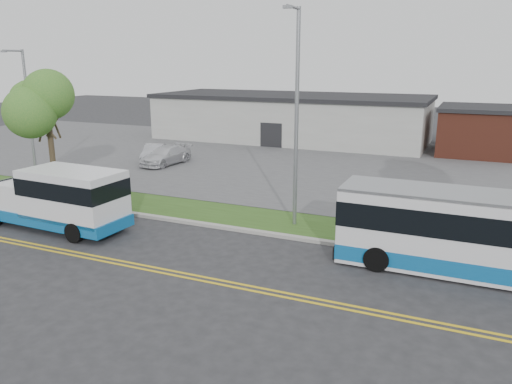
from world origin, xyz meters
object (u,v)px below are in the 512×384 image
at_px(streetlight_far, 28,108).
at_px(shuttle_bus, 62,197).
at_px(parked_car_a, 154,153).
at_px(streetlight_near, 296,112).
at_px(tree_west, 47,103).
at_px(parked_car_b, 166,155).
at_px(pedestrian, 118,189).
at_px(transit_bus, 493,236).

relative_size(streetlight_far, shuttle_bus, 1.08).
distance_m(shuttle_bus, parked_car_a, 15.27).
distance_m(streetlight_near, shuttle_bus, 11.11).
distance_m(tree_west, parked_car_b, 9.99).
bearing_deg(tree_west, streetlight_far, 151.02).
distance_m(pedestrian, parked_car_b, 10.78).
relative_size(streetlight_far, parked_car_b, 1.78).
relative_size(streetlight_near, pedestrian, 5.30).
bearing_deg(streetlight_far, tree_west, -28.98).
height_order(tree_west, shuttle_bus, tree_west).
distance_m(streetlight_near, streetlight_far, 19.20).
distance_m(pedestrian, parked_car_a, 11.84).
bearing_deg(tree_west, shuttle_bus, -42.02).
distance_m(streetlight_near, parked_car_a, 18.14).
relative_size(parked_car_a, parked_car_b, 0.86).
distance_m(streetlight_near, transit_bus, 9.30).
bearing_deg(streetlight_far, streetlight_near, -8.05).
height_order(streetlight_near, streetlight_far, streetlight_near).
height_order(tree_west, transit_bus, tree_west).
xyz_separation_m(tree_west, streetlight_near, (15.00, -0.47, 0.11)).
bearing_deg(parked_car_a, tree_west, -116.39).
distance_m(tree_west, transit_bus, 23.62).
xyz_separation_m(tree_west, pedestrian, (5.63, -1.30, -4.13)).
distance_m(tree_west, streetlight_far, 4.62).
height_order(streetlight_near, parked_car_b, streetlight_near).
bearing_deg(shuttle_bus, streetlight_far, 145.18).
bearing_deg(transit_bus, parked_car_a, 151.66).
height_order(parked_car_a, parked_car_b, parked_car_b).
bearing_deg(parked_car_b, streetlight_near, -29.82).
relative_size(streetlight_far, parked_car_a, 2.07).
bearing_deg(streetlight_far, pedestrian, -20.05).
distance_m(transit_bus, parked_car_b, 24.33).
distance_m(streetlight_near, parked_car_b, 16.71).
xyz_separation_m(tree_west, transit_bus, (23.16, -2.89, -3.63)).
bearing_deg(streetlight_far, transit_bus, -10.64).
relative_size(shuttle_bus, pedestrian, 4.12).
bearing_deg(streetlight_near, streetlight_far, 171.95).
bearing_deg(streetlight_near, parked_car_a, 146.10).
bearing_deg(streetlight_far, parked_car_b, 48.43).
relative_size(streetlight_near, parked_car_a, 2.46).
height_order(pedestrian, parked_car_b, pedestrian).
bearing_deg(streetlight_far, parked_car_a, 58.15).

